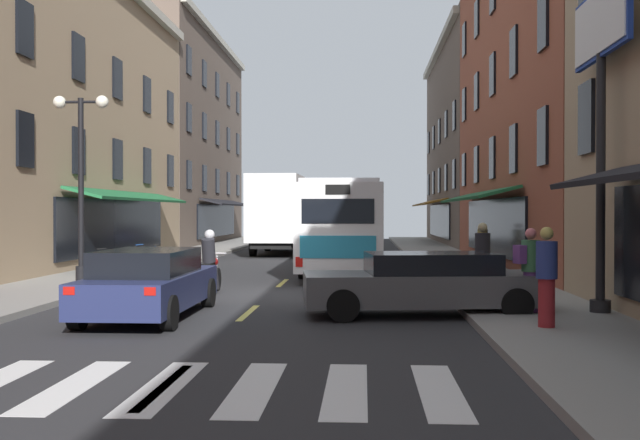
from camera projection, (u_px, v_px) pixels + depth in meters
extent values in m
cube|color=#28282B|center=(270.00, 296.00, 18.86)|extent=(34.80, 80.00, 0.10)
cube|color=#DBCC4C|center=(164.00, 386.00, 8.88)|extent=(0.14, 2.40, 0.01)
cube|color=#DBCC4C|center=(248.00, 313.00, 15.37)|extent=(0.14, 2.40, 0.01)
cube|color=#DBCC4C|center=(283.00, 283.00, 21.86)|extent=(0.14, 2.40, 0.01)
cube|color=#DBCC4C|center=(301.00, 267.00, 28.34)|extent=(0.14, 2.40, 0.01)
cube|color=#DBCC4C|center=(313.00, 257.00, 34.83)|extent=(0.14, 2.40, 0.01)
cube|color=#DBCC4C|center=(321.00, 250.00, 41.32)|extent=(0.14, 2.40, 0.01)
cube|color=#DBCC4C|center=(327.00, 245.00, 47.81)|extent=(0.14, 2.40, 0.01)
cube|color=#DBCC4C|center=(331.00, 241.00, 54.30)|extent=(0.14, 2.40, 0.01)
cube|color=silver|center=(75.00, 385.00, 8.94)|extent=(0.50, 2.80, 0.01)
cube|color=silver|center=(164.00, 386.00, 8.88)|extent=(0.50, 2.80, 0.01)
cube|color=silver|center=(254.00, 387.00, 8.81)|extent=(0.50, 2.80, 0.01)
cube|color=silver|center=(346.00, 389.00, 8.75)|extent=(0.50, 2.80, 0.01)
cube|color=silver|center=(439.00, 390.00, 8.68)|extent=(0.50, 2.80, 0.01)
cube|color=gray|center=(45.00, 290.00, 19.21)|extent=(3.00, 80.00, 0.14)
cube|color=gray|center=(503.00, 293.00, 18.51)|extent=(3.00, 80.00, 0.14)
cube|color=#9E8466|center=(18.00, 119.00, 29.46)|extent=(8.00, 19.90, 11.70)
cube|color=black|center=(118.00, 226.00, 29.26)|extent=(0.10, 12.00, 2.10)
cube|color=#1E6638|center=(135.00, 196.00, 29.21)|extent=(1.38, 11.20, 0.44)
cube|color=black|center=(25.00, 140.00, 21.25)|extent=(0.10, 1.00, 1.60)
cube|color=black|center=(79.00, 151.00, 25.24)|extent=(0.10, 1.00, 1.60)
cube|color=black|center=(118.00, 160.00, 29.24)|extent=(0.10, 1.00, 1.60)
cube|color=black|center=(147.00, 166.00, 33.23)|extent=(0.10, 1.00, 1.60)
cube|color=black|center=(170.00, 171.00, 37.22)|extent=(0.10, 1.00, 1.60)
cube|color=black|center=(25.00, 29.00, 21.22)|extent=(0.10, 1.00, 1.60)
cube|color=black|center=(78.00, 58.00, 25.21)|extent=(0.10, 1.00, 1.60)
cube|color=black|center=(117.00, 79.00, 29.20)|extent=(0.10, 1.00, 1.60)
cube|color=black|center=(147.00, 95.00, 33.19)|extent=(0.10, 1.00, 1.60)
cube|color=black|center=(170.00, 108.00, 37.19)|extent=(0.10, 1.00, 1.60)
cube|color=brown|center=(158.00, 140.00, 49.41)|extent=(8.00, 19.90, 13.96)
cube|color=#B2AD9E|center=(218.00, 40.00, 49.10)|extent=(0.44, 19.40, 0.40)
cube|color=black|center=(218.00, 221.00, 49.23)|extent=(0.10, 12.00, 2.10)
cube|color=black|center=(228.00, 203.00, 49.17)|extent=(1.38, 11.20, 0.44)
cube|color=black|center=(189.00, 175.00, 41.21)|extent=(0.10, 1.00, 1.60)
cube|color=black|center=(205.00, 178.00, 45.21)|extent=(0.10, 1.00, 1.60)
cube|color=black|center=(217.00, 181.00, 49.20)|extent=(0.10, 1.00, 1.60)
cube|color=black|center=(228.00, 183.00, 53.19)|extent=(0.10, 1.00, 1.60)
cube|color=black|center=(238.00, 185.00, 57.18)|extent=(0.10, 1.00, 1.60)
cube|color=black|center=(189.00, 118.00, 41.18)|extent=(0.10, 1.00, 1.60)
cube|color=black|center=(204.00, 126.00, 45.17)|extent=(0.10, 1.00, 1.60)
cube|color=black|center=(217.00, 133.00, 49.17)|extent=(0.10, 1.00, 1.60)
cube|color=black|center=(228.00, 139.00, 53.16)|extent=(0.10, 1.00, 1.60)
cube|color=black|center=(238.00, 144.00, 57.15)|extent=(0.10, 1.00, 1.60)
cube|color=black|center=(189.00, 60.00, 41.15)|extent=(0.10, 1.00, 1.60)
cube|color=black|center=(204.00, 74.00, 45.14)|extent=(0.10, 1.00, 1.60)
cube|color=black|center=(217.00, 85.00, 49.13)|extent=(0.10, 1.00, 1.60)
cube|color=black|center=(228.00, 95.00, 53.13)|extent=(0.10, 1.00, 1.60)
cube|color=black|center=(238.00, 103.00, 57.12)|extent=(0.10, 1.00, 1.60)
cube|color=black|center=(586.00, 118.00, 16.38)|extent=(0.10, 1.00, 1.60)
cube|color=brown|center=(600.00, 84.00, 28.09)|extent=(8.00, 19.90, 14.02)
cube|color=black|center=(492.00, 227.00, 28.39)|extent=(0.10, 12.00, 2.10)
cube|color=#1E6638|center=(474.00, 196.00, 28.42)|extent=(1.38, 11.20, 0.44)
cube|color=black|center=(543.00, 137.00, 20.38)|extent=(0.10, 1.00, 1.60)
cube|color=black|center=(513.00, 149.00, 24.37)|extent=(0.10, 1.00, 1.60)
cube|color=black|center=(492.00, 158.00, 28.36)|extent=(0.10, 1.00, 1.60)
cube|color=black|center=(477.00, 165.00, 32.35)|extent=(0.10, 1.00, 1.60)
cube|color=black|center=(464.00, 170.00, 36.35)|extent=(0.10, 1.00, 1.60)
cube|color=black|center=(543.00, 21.00, 20.34)|extent=(0.10, 1.00, 1.60)
cube|color=black|center=(514.00, 52.00, 24.34)|extent=(0.10, 1.00, 1.60)
cube|color=black|center=(493.00, 75.00, 28.33)|extent=(0.10, 1.00, 1.60)
cube|color=black|center=(477.00, 92.00, 32.32)|extent=(0.10, 1.00, 1.60)
cube|color=black|center=(464.00, 105.00, 36.31)|extent=(0.10, 1.00, 1.60)
cube|color=black|center=(477.00, 19.00, 32.29)|extent=(0.10, 1.00, 1.60)
cube|color=black|center=(464.00, 40.00, 36.28)|extent=(0.10, 1.00, 1.60)
cube|color=brown|center=(502.00, 144.00, 48.06)|extent=(8.00, 19.90, 13.11)
cube|color=#B2AD9E|center=(439.00, 50.00, 48.24)|extent=(0.44, 19.40, 0.40)
cube|color=black|center=(439.00, 221.00, 48.35)|extent=(0.10, 12.00, 2.10)
cube|color=brown|center=(428.00, 202.00, 48.38)|extent=(1.38, 11.20, 0.44)
cube|color=black|center=(454.00, 174.00, 40.34)|extent=(0.10, 1.00, 1.60)
cube|color=black|center=(446.00, 177.00, 44.33)|extent=(0.10, 1.00, 1.60)
cube|color=black|center=(439.00, 180.00, 48.33)|extent=(0.10, 1.00, 1.60)
cube|color=black|center=(433.00, 183.00, 52.32)|extent=(0.10, 1.00, 1.60)
cube|color=black|center=(429.00, 185.00, 56.31)|extent=(0.10, 1.00, 1.60)
cube|color=black|center=(454.00, 116.00, 40.31)|extent=(0.10, 1.00, 1.60)
cube|color=black|center=(446.00, 124.00, 44.30)|extent=(0.10, 1.00, 1.60)
cube|color=black|center=(439.00, 132.00, 48.29)|extent=(0.10, 1.00, 1.60)
cube|color=black|center=(434.00, 138.00, 52.29)|extent=(0.10, 1.00, 1.60)
cube|color=black|center=(429.00, 143.00, 56.28)|extent=(0.10, 1.00, 1.60)
cylinder|color=black|center=(601.00, 183.00, 14.43)|extent=(0.18, 0.18, 5.07)
cylinder|color=black|center=(600.00, 306.00, 14.46)|extent=(0.40, 0.40, 0.24)
cube|color=navy|center=(601.00, 22.00, 14.40)|extent=(0.10, 3.18, 1.40)
cube|color=silver|center=(598.00, 22.00, 14.40)|extent=(0.04, 3.02, 1.24)
cube|color=silver|center=(604.00, 22.00, 14.40)|extent=(0.04, 3.02, 1.24)
cube|color=white|center=(344.00, 224.00, 26.86)|extent=(2.57, 12.35, 2.61)
cube|color=silver|center=(344.00, 187.00, 26.85)|extent=(2.37, 11.15, 0.16)
cube|color=black|center=(344.00, 219.00, 27.16)|extent=(2.61, 9.95, 0.96)
cube|color=maroon|center=(344.00, 253.00, 26.87)|extent=(2.60, 11.95, 0.36)
cube|color=black|center=(348.00, 218.00, 32.98)|extent=(2.25, 0.12, 1.10)
cube|color=black|center=(338.00, 211.00, 20.74)|extent=(2.05, 0.12, 0.70)
cube|color=teal|center=(338.00, 247.00, 20.74)|extent=(2.15, 0.10, 0.64)
cube|color=black|center=(338.00, 190.00, 20.72)|extent=(0.70, 0.10, 0.28)
cube|color=red|center=(299.00, 262.00, 20.80)|extent=(0.20, 0.08, 0.28)
cube|color=red|center=(377.00, 262.00, 20.66)|extent=(0.20, 0.08, 0.28)
cylinder|color=black|center=(319.00, 250.00, 31.11)|extent=(0.30, 1.00, 1.00)
cylinder|color=black|center=(375.00, 250.00, 30.97)|extent=(0.30, 1.00, 1.00)
cylinder|color=black|center=(304.00, 263.00, 23.28)|extent=(0.30, 1.00, 1.00)
cylinder|color=black|center=(378.00, 263.00, 23.14)|extent=(0.30, 1.00, 1.00)
cube|color=white|center=(288.00, 222.00, 40.18)|extent=(2.34, 2.51, 2.40)
cube|color=black|center=(291.00, 207.00, 41.36)|extent=(2.00, 0.13, 0.80)
cube|color=silver|center=(278.00, 209.00, 36.08)|extent=(2.49, 5.79, 3.17)
cube|color=maroon|center=(303.00, 205.00, 35.98)|extent=(0.12, 3.45, 0.90)
cube|color=black|center=(281.00, 243.00, 37.33)|extent=(2.03, 7.85, 0.24)
cylinder|color=black|center=(268.00, 243.00, 40.08)|extent=(0.29, 0.90, 0.90)
cylinder|color=black|center=(308.00, 243.00, 39.91)|extent=(0.29, 0.90, 0.90)
cylinder|color=black|center=(253.00, 247.00, 35.32)|extent=(0.29, 0.90, 0.90)
cylinder|color=black|center=(299.00, 247.00, 35.15)|extent=(0.29, 0.90, 0.90)
cube|color=navy|center=(150.00, 289.00, 14.72)|extent=(1.76, 4.70, 0.64)
cube|color=black|center=(147.00, 263.00, 14.52)|extent=(1.59, 2.54, 0.52)
cube|color=red|center=(69.00, 291.00, 12.43)|extent=(0.20, 0.06, 0.14)
cube|color=red|center=(150.00, 291.00, 12.35)|extent=(0.20, 0.06, 0.14)
cylinder|color=black|center=(135.00, 292.00, 16.41)|extent=(0.22, 0.64, 0.64)
cylinder|color=black|center=(208.00, 293.00, 16.31)|extent=(0.22, 0.64, 0.64)
cylinder|color=black|center=(78.00, 312.00, 13.13)|extent=(0.22, 0.64, 0.64)
cylinder|color=black|center=(169.00, 313.00, 13.03)|extent=(0.22, 0.64, 0.64)
cube|color=navy|center=(304.00, 236.00, 47.78)|extent=(1.85, 4.53, 0.63)
cube|color=black|center=(303.00, 228.00, 47.60)|extent=(1.69, 2.45, 0.43)
cube|color=red|center=(289.00, 234.00, 45.59)|extent=(0.20, 0.06, 0.14)
cube|color=red|center=(313.00, 234.00, 45.50)|extent=(0.20, 0.06, 0.14)
cylinder|color=black|center=(293.00, 239.00, 49.40)|extent=(0.22, 0.64, 0.64)
cylinder|color=black|center=(319.00, 239.00, 49.29)|extent=(0.22, 0.64, 0.64)
cylinder|color=black|center=(288.00, 241.00, 46.28)|extent=(0.22, 0.64, 0.64)
cylinder|color=black|center=(315.00, 241.00, 46.17)|extent=(0.22, 0.64, 0.64)
cube|color=#515154|center=(422.00, 289.00, 14.96)|extent=(4.95, 2.32, 0.62)
cube|color=black|center=(431.00, 264.00, 14.97)|extent=(2.75, 1.90, 0.44)
cube|color=red|center=(549.00, 281.00, 14.40)|extent=(0.08, 0.21, 0.14)
cube|color=red|center=(525.00, 275.00, 15.80)|extent=(0.08, 0.21, 0.14)
cylinder|color=black|center=(343.00, 306.00, 14.03)|extent=(0.66, 0.29, 0.64)
cylinder|color=black|center=(336.00, 296.00, 15.70)|extent=(0.66, 0.29, 0.64)
cylinder|color=black|center=(517.00, 304.00, 14.23)|extent=(0.66, 0.29, 0.64)
cylinder|color=black|center=(492.00, 295.00, 15.90)|extent=(0.66, 0.29, 0.64)
cylinder|color=black|center=(217.00, 279.00, 19.64)|extent=(0.13, 0.62, 0.62)
cylinder|color=black|center=(203.00, 285.00, 18.20)|extent=(0.15, 0.62, 0.62)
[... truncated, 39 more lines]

